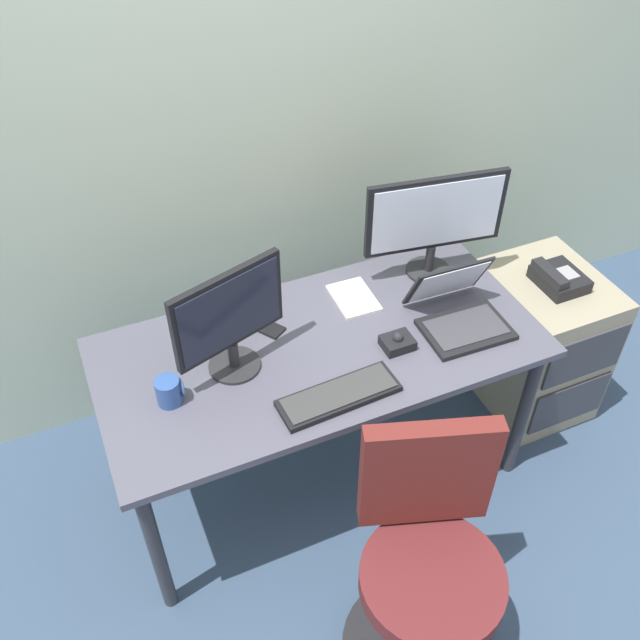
{
  "coord_description": "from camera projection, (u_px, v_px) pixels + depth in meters",
  "views": [
    {
      "loc": [
        -0.72,
        -1.64,
        2.46
      ],
      "look_at": [
        0.0,
        0.0,
        0.85
      ],
      "focal_mm": 39.21,
      "sensor_mm": 36.0,
      "label": 1
    }
  ],
  "objects": [
    {
      "name": "ground_plane",
      "position": [
        320.0,
        467.0,
        2.98
      ],
      "size": [
        8.0,
        8.0,
        0.0
      ],
      "primitive_type": "plane",
      "color": "#354860"
    },
    {
      "name": "cell_phone",
      "position": [
        265.0,
        327.0,
        2.55
      ],
      "size": [
        0.14,
        0.16,
        0.01
      ],
      "primitive_type": "cube",
      "rotation": [
        0.0,
        0.0,
        0.59
      ],
      "color": "black",
      "rests_on": "desk"
    },
    {
      "name": "back_wall",
      "position": [
        239.0,
        84.0,
        2.53
      ],
      "size": [
        6.0,
        0.1,
        2.8
      ],
      "primitive_type": "cube",
      "color": "beige",
      "rests_on": "ground"
    },
    {
      "name": "desk_phone",
      "position": [
        558.0,
        278.0,
        2.8
      ],
      "size": [
        0.17,
        0.2,
        0.09
      ],
      "color": "black",
      "rests_on": "file_cabinet"
    },
    {
      "name": "keyboard",
      "position": [
        339.0,
        395.0,
        2.29
      ],
      "size": [
        0.42,
        0.16,
        0.03
      ],
      "color": "black",
      "rests_on": "desk"
    },
    {
      "name": "desk",
      "position": [
        320.0,
        360.0,
        2.54
      ],
      "size": [
        1.58,
        0.76,
        0.73
      ],
      "color": "#4B4A57",
      "rests_on": "ground"
    },
    {
      "name": "monitor_main",
      "position": [
        435.0,
        219.0,
        2.63
      ],
      "size": [
        0.55,
        0.18,
        0.43
      ],
      "color": "#262628",
      "rests_on": "desk"
    },
    {
      "name": "coffee_mug",
      "position": [
        169.0,
        391.0,
        2.26
      ],
      "size": [
        0.09,
        0.08,
        0.1
      ],
      "color": "#2D4D8F",
      "rests_on": "desk"
    },
    {
      "name": "trackball_mouse",
      "position": [
        397.0,
        342.0,
        2.47
      ],
      "size": [
        0.11,
        0.09,
        0.07
      ],
      "color": "black",
      "rests_on": "desk"
    },
    {
      "name": "paper_notepad",
      "position": [
        354.0,
        298.0,
        2.67
      ],
      "size": [
        0.15,
        0.21,
        0.01
      ],
      "primitive_type": "cube",
      "rotation": [
        0.0,
        0.0,
        -0.03
      ],
      "color": "white",
      "rests_on": "desk"
    },
    {
      "name": "monitor_side",
      "position": [
        230.0,
        318.0,
        2.26
      ],
      "size": [
        0.4,
        0.18,
        0.4
      ],
      "color": "#262628",
      "rests_on": "desk"
    },
    {
      "name": "laptop",
      "position": [
        459.0,
        311.0,
        2.55
      ],
      "size": [
        0.32,
        0.33,
        0.22
      ],
      "color": "black",
      "rests_on": "desk"
    },
    {
      "name": "file_cabinet",
      "position": [
        538.0,
        342.0,
        3.07
      ],
      "size": [
        0.42,
        0.53,
        0.67
      ],
      "color": "gray",
      "rests_on": "ground"
    },
    {
      "name": "office_chair",
      "position": [
        426.0,
        570.0,
        2.16
      ],
      "size": [
        0.52,
        0.54,
        0.96
      ],
      "color": "black",
      "rests_on": "ground"
    }
  ]
}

